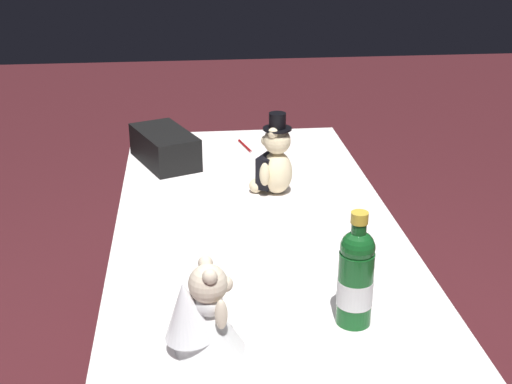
% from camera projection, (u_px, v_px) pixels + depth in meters
% --- Properties ---
extents(reception_table, '(1.87, 0.88, 0.78)m').
position_uv_depth(reception_table, '(256.00, 325.00, 2.35)').
color(reception_table, white).
rests_on(reception_table, ground_plane).
extents(teddy_bear_groom, '(0.15, 0.15, 0.29)m').
position_uv_depth(teddy_bear_groom, '(274.00, 162.00, 2.37)').
color(teddy_bear_groom, beige).
rests_on(teddy_bear_groom, reception_table).
extents(teddy_bear_bride, '(0.16, 0.20, 0.22)m').
position_uv_depth(teddy_bear_bride, '(203.00, 313.00, 1.54)').
color(teddy_bear_bride, white).
rests_on(teddy_bear_bride, reception_table).
extents(champagne_bottle, '(0.09, 0.09, 0.29)m').
position_uv_depth(champagne_bottle, '(356.00, 277.00, 1.63)').
color(champagne_bottle, '#13521F').
rests_on(champagne_bottle, reception_table).
extents(signing_pen, '(0.15, 0.05, 0.01)m').
position_uv_depth(signing_pen, '(245.00, 146.00, 2.85)').
color(signing_pen, maroon).
rests_on(signing_pen, reception_table).
extents(gift_case_black, '(0.37, 0.28, 0.13)m').
position_uv_depth(gift_case_black, '(165.00, 147.00, 2.66)').
color(gift_case_black, black).
rests_on(gift_case_black, reception_table).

